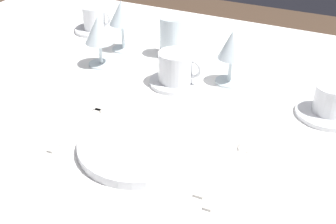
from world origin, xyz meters
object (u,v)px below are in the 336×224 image
at_px(dinner_knife, 217,163).
at_px(drink_tumbler, 171,39).
at_px(wine_glass_left, 99,32).
at_px(wine_glass_right, 122,15).
at_px(coffee_cup_far, 176,67).
at_px(spoon_soup, 234,164).
at_px(fork_outer, 83,123).
at_px(coffee_cup_left, 332,99).
at_px(dinner_plate, 140,146).
at_px(coffee_cup_right, 95,18).
at_px(wine_glass_centre, 232,48).

bearing_deg(dinner_knife, drink_tumbler, 126.00).
bearing_deg(wine_glass_left, wine_glass_right, 89.91).
xyz_separation_m(coffee_cup_far, wine_glass_left, (-0.23, 0.01, 0.05)).
xyz_separation_m(spoon_soup, wine_glass_right, (-0.46, 0.37, 0.10)).
bearing_deg(fork_outer, coffee_cup_far, 68.95).
bearing_deg(coffee_cup_left, spoon_soup, -115.96).
xyz_separation_m(spoon_soup, coffee_cup_far, (-0.24, 0.25, 0.04)).
relative_size(dinner_plate, coffee_cup_far, 2.19).
bearing_deg(drink_tumbler, dinner_knife, -54.00).
xyz_separation_m(coffee_cup_right, drink_tumbler, (0.29, -0.06, 0.00)).
xyz_separation_m(wine_glass_left, wine_glass_right, (0.00, 0.11, 0.01)).
bearing_deg(wine_glass_right, dinner_knife, -41.17).
relative_size(dinner_plate, wine_glass_right, 1.68).
xyz_separation_m(wine_glass_centre, wine_glass_right, (-0.34, 0.06, 0.01)).
relative_size(fork_outer, wine_glass_right, 1.43).
height_order(dinner_knife, coffee_cup_far, coffee_cup_far).
bearing_deg(coffee_cup_right, drink_tumbler, -11.94).
height_order(coffee_cup_left, wine_glass_right, wine_glass_right).
relative_size(dinner_knife, wine_glass_right, 1.47).
height_order(dinner_plate, wine_glass_centre, wine_glass_centre).
height_order(wine_glass_right, drink_tumbler, wine_glass_right).
xyz_separation_m(fork_outer, coffee_cup_left, (0.46, 0.27, 0.04)).
bearing_deg(wine_glass_right, coffee_cup_left, -10.34).
distance_m(dinner_plate, wine_glass_centre, 0.36).
bearing_deg(coffee_cup_right, dinner_plate, -48.20).
height_order(coffee_cup_left, wine_glass_left, wine_glass_left).
distance_m(dinner_plate, wine_glass_left, 0.41).
xyz_separation_m(wine_glass_centre, wine_glass_left, (-0.34, -0.06, 0.00)).
bearing_deg(dinner_knife, coffee_cup_left, 60.17).
relative_size(coffee_cup_left, wine_glass_right, 0.65).
bearing_deg(dinner_plate, coffee_cup_far, 101.40).
xyz_separation_m(coffee_cup_far, drink_tumbler, (-0.09, 0.15, 0.00)).
bearing_deg(dinner_plate, coffee_cup_right, 131.80).
height_order(dinner_knife, drink_tumbler, drink_tumbler).
distance_m(wine_glass_centre, wine_glass_left, 0.35).
bearing_deg(wine_glass_centre, spoon_soup, -68.50).
distance_m(dinner_knife, wine_glass_left, 0.52).
height_order(coffee_cup_right, wine_glass_left, wine_glass_left).
bearing_deg(wine_glass_centre, dinner_knife, -73.93).
relative_size(dinner_knife, wine_glass_left, 1.57).
relative_size(dinner_plate, drink_tumbler, 2.21).
bearing_deg(dinner_knife, fork_outer, 179.43).
bearing_deg(coffee_cup_left, wine_glass_right, 169.66).
bearing_deg(dinner_knife, wine_glass_centre, 106.07).
relative_size(dinner_knife, drink_tumbler, 1.93).
relative_size(wine_glass_centre, wine_glass_left, 1.01).
xyz_separation_m(dinner_knife, coffee_cup_left, (0.16, 0.27, 0.04)).
height_order(fork_outer, coffee_cup_right, coffee_cup_right).
bearing_deg(drink_tumbler, wine_glass_centre, -22.37).
relative_size(spoon_soup, coffee_cup_left, 2.28).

